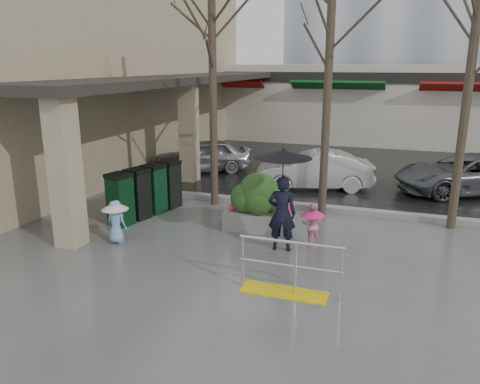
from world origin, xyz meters
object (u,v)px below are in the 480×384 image
Objects in this scene: woman at (282,190)px; car_c at (467,174)px; news_boxes at (146,191)px; handrail at (288,274)px; tree_west at (212,24)px; tree_midwest at (331,14)px; car_b at (314,170)px; car_a at (202,156)px; child_pink at (312,221)px; tree_mideast at (476,27)px; child_blue at (116,217)px; planter at (259,202)px.

car_c is (4.49, 6.62, -0.76)m from woman.
woman is 8.03m from car_c.
handrail is at bearing -20.22° from news_boxes.
handrail is 2.31m from woman.
news_boxes is (-4.12, 1.23, -0.70)m from woman.
tree_midwest is at bearing 0.00° from tree_west.
car_a is at bearing -120.84° from car_b.
car_c reaches higher than child_pink.
tree_mideast is at bearing -150.65° from woman.
tree_west reaches higher than car_a.
tree_midwest is 5.20m from child_pink.
tree_mideast is at bearing -35.32° from car_c.
child_blue is (-7.50, -3.63, -4.23)m from tree_mideast.
handrail is 0.28× the size of tree_west.
child_pink is 0.27× the size of car_a.
child_pink is at bearing -23.94° from planter.
child_blue is at bearing 4.84° from woman.
tree_mideast is 5.81m from child_pink.
child_pink is at bearing 5.26° from news_boxes.
car_a is at bearing 143.46° from tree_midwest.
child_pink is at bearing -34.65° from tree_west.
tree_mideast is at bearing 56.81° from handrail.
tree_mideast is 1.70× the size of car_b.
car_b reaches higher than child_pink.
planter is (-0.87, 1.16, -0.69)m from woman.
handrail is 1.92× the size of child_pink.
tree_midwest is at bearing -71.07° from car_c.
child_blue is at bearing 11.77° from child_pink.
handrail is 6.83m from tree_midwest.
tree_midwest is 4.79m from woman.
tree_midwest is 1.54× the size of car_c.
tree_midwest is 3.32m from tree_mideast.
tree_mideast is 1.76× the size of car_a.
car_a is (-8.58, 3.91, -4.23)m from tree_mideast.
tree_west is (-3.36, 4.80, 4.71)m from handrail.
tree_west is at bearing -86.65° from car_c.
planter is (-1.49, 3.14, 0.32)m from handrail.
news_boxes is (-4.57, -1.58, -4.55)m from tree_midwest.
tree_midwest is (-0.16, 4.80, 4.86)m from handrail.
car_a reaches higher than child_blue.
tree_west is at bearing 124.99° from handrail.
child_pink is at bearing 9.27° from car_a.
car_a is (-2.08, 3.91, -4.45)m from tree_west.
car_a is (-4.82, 6.72, -0.76)m from woman.
child_pink is 4.76m from news_boxes.
tree_west is 1.05× the size of tree_mideast.
child_blue is 7.26m from car_b.
handrail is 5.73m from news_boxes.
planter reaches higher than car_a.
news_boxes is at bearing -24.08° from woman.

